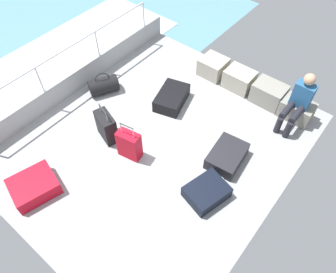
% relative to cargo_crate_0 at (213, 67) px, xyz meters
% --- Properties ---
extents(ground_plane, '(4.40, 5.20, 0.06)m').
position_rel_cargo_crate_0_xyz_m(ground_plane, '(0.30, -2.15, -0.22)').
color(ground_plane, '#939699').
extents(gunwale_port, '(0.06, 5.20, 0.45)m').
position_rel_cargo_crate_0_xyz_m(gunwale_port, '(-1.87, -2.15, 0.04)').
color(gunwale_port, '#939699').
rests_on(gunwale_port, ground_plane).
extents(railing_port, '(0.04, 4.20, 1.02)m').
position_rel_cargo_crate_0_xyz_m(railing_port, '(-1.87, -2.15, 0.59)').
color(railing_port, silver).
rests_on(railing_port, ground_plane).
extents(sea_wake, '(12.00, 12.00, 0.01)m').
position_rel_cargo_crate_0_xyz_m(sea_wake, '(-3.30, -2.15, -0.53)').
color(sea_wake, '#598C9E').
rests_on(sea_wake, ground_plane).
extents(cargo_crate_0, '(0.56, 0.49, 0.38)m').
position_rel_cargo_crate_0_xyz_m(cargo_crate_0, '(0.00, 0.00, 0.00)').
color(cargo_crate_0, '#9E9989').
rests_on(cargo_crate_0, ground_plane).
extents(cargo_crate_1, '(0.61, 0.44, 0.40)m').
position_rel_cargo_crate_0_xyz_m(cargo_crate_1, '(0.64, -0.01, 0.01)').
color(cargo_crate_1, '#9E9989').
rests_on(cargo_crate_1, ground_plane).
extents(cargo_crate_2, '(0.64, 0.44, 0.42)m').
position_rel_cargo_crate_0_xyz_m(cargo_crate_2, '(1.31, -0.02, 0.02)').
color(cargo_crate_2, gray).
rests_on(cargo_crate_2, ground_plane).
extents(cargo_crate_3, '(0.63, 0.40, 0.36)m').
position_rel_cargo_crate_0_xyz_m(cargo_crate_3, '(1.91, -0.05, -0.01)').
color(cargo_crate_3, gray).
rests_on(cargo_crate_3, ground_plane).
extents(passenger_seated, '(0.34, 0.66, 1.06)m').
position_rel_cargo_crate_0_xyz_m(passenger_seated, '(1.91, -0.23, 0.36)').
color(passenger_seated, '#26598C').
rests_on(passenger_seated, ground_plane).
extents(suitcase_0, '(0.65, 0.74, 0.23)m').
position_rel_cargo_crate_0_xyz_m(suitcase_0, '(1.58, -2.50, -0.08)').
color(suitcase_0, black).
rests_on(suitcase_0, ground_plane).
extents(suitcase_1, '(0.69, 0.87, 0.26)m').
position_rel_cargo_crate_0_xyz_m(suitcase_1, '(-0.14, -1.23, -0.06)').
color(suitcase_1, black).
rests_on(suitcase_1, ground_plane).
extents(suitcase_2, '(0.50, 0.35, 0.72)m').
position_rel_cargo_crate_0_xyz_m(suitcase_2, '(-0.48, -2.63, 0.08)').
color(suitcase_2, black).
rests_on(suitcase_2, ground_plane).
extents(suitcase_3, '(0.59, 0.77, 0.24)m').
position_rel_cargo_crate_0_xyz_m(suitcase_3, '(1.46, -1.73, -0.07)').
color(suitcase_3, black).
rests_on(suitcase_3, ground_plane).
extents(suitcase_4, '(0.42, 0.27, 0.77)m').
position_rel_cargo_crate_0_xyz_m(suitcase_4, '(0.11, -2.67, 0.09)').
color(suitcase_4, '#B70C1E').
rests_on(suitcase_4, ground_plane).
extents(suitcase_5, '(0.75, 0.81, 0.25)m').
position_rel_cargo_crate_0_xyz_m(suitcase_5, '(-0.58, -4.14, -0.06)').
color(suitcase_5, '#B70C1E').
rests_on(suitcase_5, ground_plane).
extents(duffel_bag, '(0.56, 0.66, 0.48)m').
position_rel_cargo_crate_0_xyz_m(duffel_bag, '(-1.39, -1.85, -0.02)').
color(duffel_bag, black).
rests_on(duffel_bag, ground_plane).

